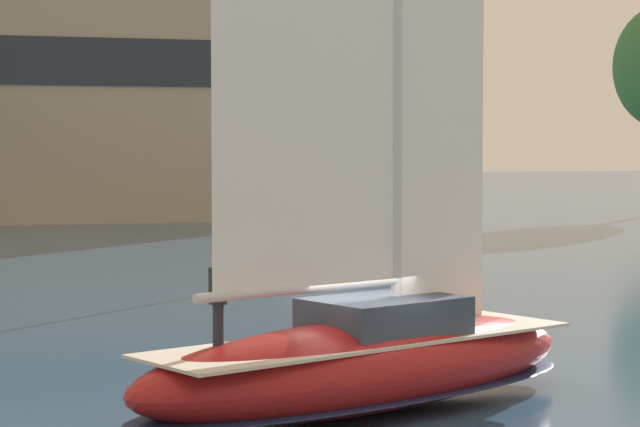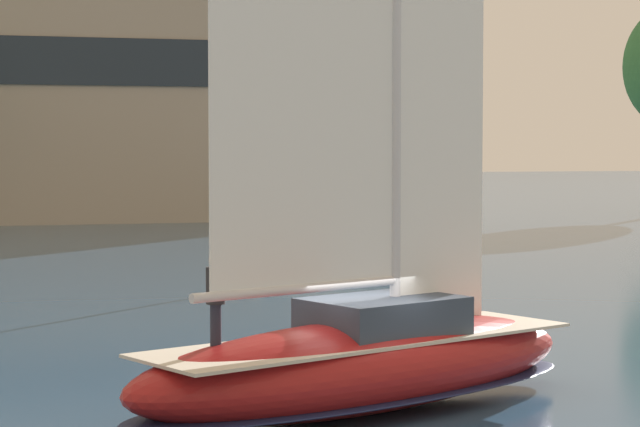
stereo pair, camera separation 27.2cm
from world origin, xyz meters
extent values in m
plane|color=#2D4C6B|center=(0.00, 0.00, 0.00)|extent=(400.00, 400.00, 0.00)
cube|color=tan|center=(1.97, 66.41, 9.46)|extent=(33.42, 16.33, 18.91)
cube|color=#1E2833|center=(1.97, 58.16, 10.40)|extent=(30.08, 0.10, 3.03)
ellipsoid|color=maroon|center=(0.00, 0.00, 0.88)|extent=(10.63, 6.70, 1.75)
ellipsoid|color=#19234C|center=(0.00, 0.00, 0.39)|extent=(10.73, 6.77, 0.21)
cube|color=beige|center=(0.00, 0.00, 1.39)|extent=(9.31, 5.79, 0.06)
cube|color=#333D4C|center=(0.47, 0.20, 1.78)|extent=(3.45, 2.99, 0.72)
cylinder|color=silver|center=(-1.38, -0.59, 2.45)|extent=(4.34, 1.98, 0.18)
cube|color=white|center=(1.90, 0.81, 4.97)|extent=(2.10, 0.91, 7.10)
cylinder|color=#232838|center=(-2.98, -0.89, 1.84)|extent=(0.26, 0.26, 0.85)
cylinder|color=#262628|center=(-2.98, -0.89, 2.59)|extent=(0.45, 0.45, 0.65)
sphere|color=tan|center=(-2.98, -0.89, 3.04)|extent=(0.24, 0.24, 0.24)
ellipsoid|color=white|center=(6.60, 24.13, 0.58)|extent=(7.03, 3.90, 1.15)
ellipsoid|color=#19234C|center=(6.60, 24.13, 0.26)|extent=(7.10, 3.94, 0.14)
cube|color=silver|center=(6.60, 24.13, 0.92)|extent=(6.16, 3.36, 0.06)
cube|color=beige|center=(6.27, 24.24, 1.19)|extent=(2.21, 1.85, 0.47)
cylinder|color=silver|center=(6.08, 24.30, 5.18)|extent=(0.14, 0.14, 8.46)
cylinder|color=silver|center=(7.53, 23.83, 1.63)|extent=(2.93, 1.05, 0.12)
cylinder|color=white|center=(7.53, 23.83, 1.71)|extent=(2.66, 1.02, 0.18)
camera|label=1|loc=(-7.30, -22.25, 5.05)|focal=70.00mm
camera|label=2|loc=(-7.04, -22.33, 5.05)|focal=70.00mm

